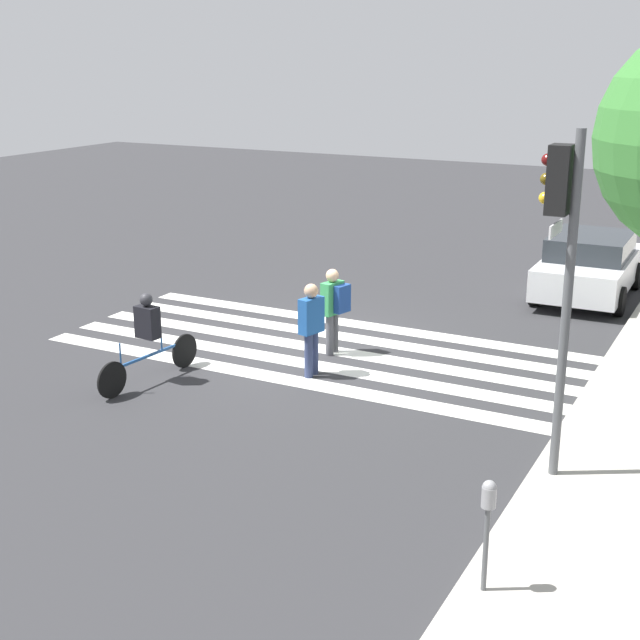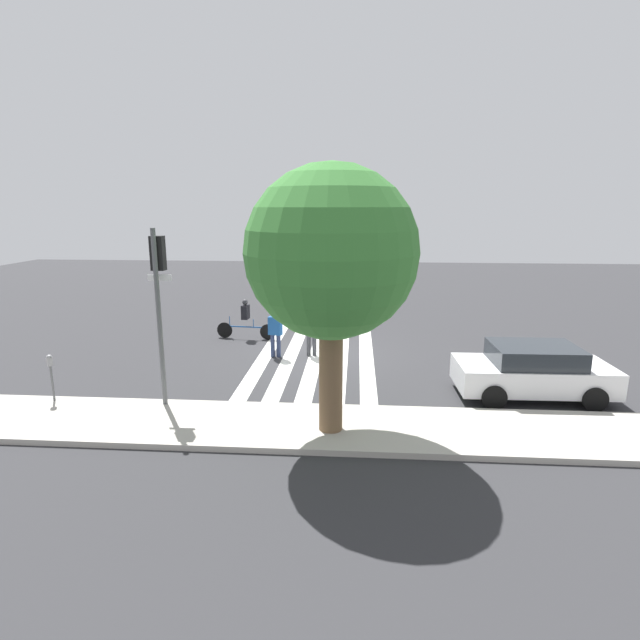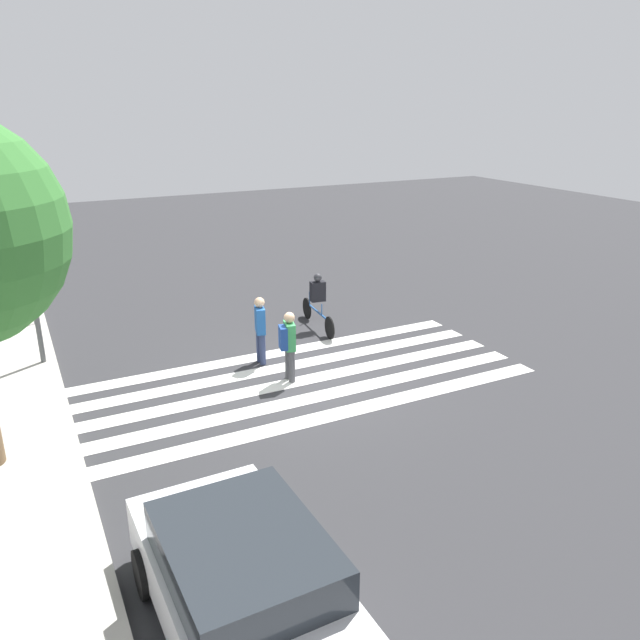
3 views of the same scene
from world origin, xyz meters
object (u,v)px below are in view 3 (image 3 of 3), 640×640
object	(u,v)px
cyclist_near_curb	(318,299)
parking_meter	(31,293)
pedestrian_adult_tall_backpack	(288,342)
car_parked_silver_sedan	(245,586)
traffic_light	(29,233)
pedestrian_adult_yellow_jacket	(260,326)

from	to	relation	value
cyclist_near_curb	parking_meter	bearing A→B (deg)	69.12
pedestrian_adult_tall_backpack	car_parked_silver_sedan	size ratio (longest dim) A/B	0.40
traffic_light	parking_meter	size ratio (longest dim) A/B	3.33
cyclist_near_curb	car_parked_silver_sedan	size ratio (longest dim) A/B	0.58
traffic_light	pedestrian_adult_tall_backpack	distance (m)	6.26
pedestrian_adult_yellow_jacket	cyclist_near_curb	distance (m)	2.78
pedestrian_adult_tall_backpack	parking_meter	bearing A→B (deg)	-128.34
parking_meter	pedestrian_adult_tall_backpack	distance (m)	8.01
pedestrian_adult_yellow_jacket	traffic_light	bearing A→B (deg)	-100.25
parking_meter	car_parked_silver_sedan	bearing A→B (deg)	-173.13
pedestrian_adult_yellow_jacket	pedestrian_adult_tall_backpack	bearing A→B (deg)	22.56
pedestrian_adult_yellow_jacket	car_parked_silver_sedan	bearing A→B (deg)	-8.55
pedestrian_adult_tall_backpack	cyclist_near_curb	xyz separation A→B (m)	(2.79, -2.13, -0.10)
pedestrian_adult_yellow_jacket	car_parked_silver_sedan	distance (m)	8.21
parking_meter	pedestrian_adult_yellow_jacket	xyz separation A→B (m)	(-5.09, -4.72, -0.09)
pedestrian_adult_yellow_jacket	car_parked_silver_sedan	xyz separation A→B (m)	(-7.56, 3.20, -0.19)
car_parked_silver_sedan	pedestrian_adult_yellow_jacket	bearing A→B (deg)	-23.95
parking_meter	cyclist_near_curb	bearing A→B (deg)	-116.72
traffic_light	cyclist_near_curb	xyz separation A→B (m)	(-0.56, -6.91, -2.36)
traffic_light	parking_meter	xyz separation A→B (m)	(2.98, 0.12, -2.19)
car_parked_silver_sedan	parking_meter	bearing A→B (deg)	5.86
pedestrian_adult_yellow_jacket	cyclist_near_curb	xyz separation A→B (m)	(1.55, -2.31, -0.08)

